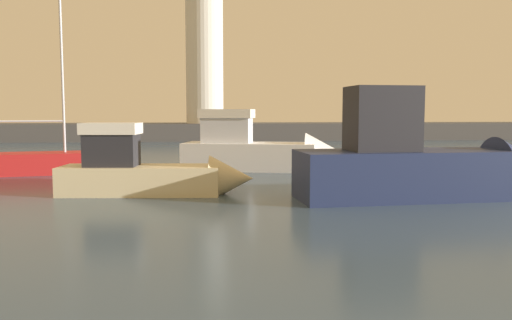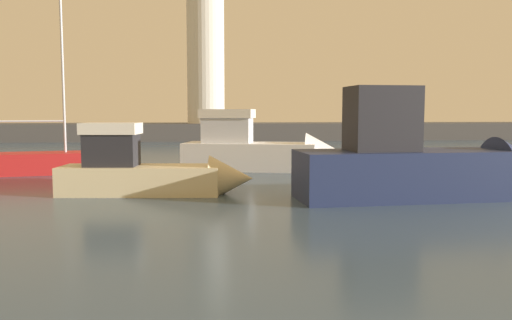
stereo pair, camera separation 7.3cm
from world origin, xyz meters
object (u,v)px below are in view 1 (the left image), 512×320
Objects in this scene: motorboat_3 at (157,172)px; motorboat_1 at (267,151)px; motorboat_0 at (432,165)px; lighthouse at (204,34)px; sailboat_moored at (49,162)px.

motorboat_1 is at bearing 55.86° from motorboat_3.
motorboat_3 is (-9.44, 1.69, -0.34)m from motorboat_0.
lighthouse is 36.04m from motorboat_3.
motorboat_1 is at bearing 1.98° from sailboat_moored.
motorboat_1 reaches higher than motorboat_3.
motorboat_3 is (-4.84, -7.14, -0.17)m from motorboat_1.
motorboat_3 is at bearing -50.00° from sailboat_moored.
sailboat_moored reaches higher than motorboat_3.
motorboat_0 is 1.34× the size of motorboat_3.
motorboat_3 is at bearing -124.14° from motorboat_1.
motorboat_0 is 1.00× the size of sailboat_moored.
sailboat_moored reaches higher than motorboat_0.
motorboat_3 is (-1.75, -34.60, -9.91)m from lighthouse.
lighthouse is 38.32m from motorboat_0.
motorboat_1 is 0.92× the size of sailboat_moored.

